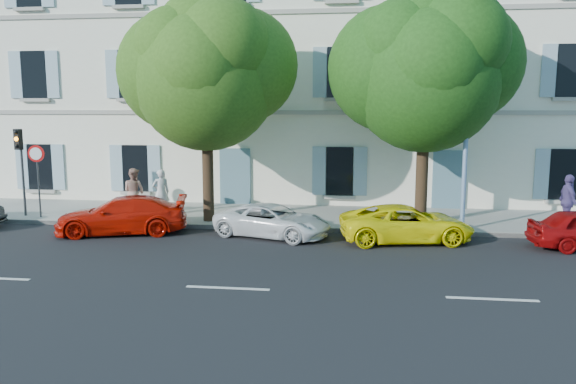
# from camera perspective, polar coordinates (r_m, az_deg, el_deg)

# --- Properties ---
(ground) EXTENTS (90.00, 90.00, 0.00)m
(ground) POSITION_cam_1_polar(r_m,az_deg,el_deg) (17.22, -3.04, -5.56)
(ground) COLOR black
(sidewalk) EXTENTS (36.00, 4.50, 0.15)m
(sidewalk) POSITION_cam_1_polar(r_m,az_deg,el_deg) (21.49, -0.90, -2.49)
(sidewalk) COLOR #A09E96
(sidewalk) RESTS_ON ground
(kerb) EXTENTS (36.00, 0.16, 0.16)m
(kerb) POSITION_cam_1_polar(r_m,az_deg,el_deg) (19.39, -1.82, -3.70)
(kerb) COLOR #9E998E
(kerb) RESTS_ON ground
(building) EXTENTS (28.00, 7.00, 12.00)m
(building) POSITION_cam_1_polar(r_m,az_deg,el_deg) (26.84, 0.87, 12.44)
(building) COLOR white
(building) RESTS_ON ground
(car_red_coupe) EXTENTS (4.61, 2.80, 1.25)m
(car_red_coupe) POSITION_cam_1_polar(r_m,az_deg,el_deg) (19.65, -16.52, -2.27)
(car_red_coupe) COLOR red
(car_red_coupe) RESTS_ON ground
(car_white_coupe) EXTENTS (4.17, 2.80, 1.06)m
(car_white_coupe) POSITION_cam_1_polar(r_m,az_deg,el_deg) (18.41, -1.57, -2.93)
(car_white_coupe) COLOR white
(car_white_coupe) RESTS_ON ground
(car_yellow_supercar) EXTENTS (4.44, 2.62, 1.16)m
(car_yellow_supercar) POSITION_cam_1_polar(r_m,az_deg,el_deg) (18.11, 11.94, -3.15)
(car_yellow_supercar) COLOR #FFED0A
(car_yellow_supercar) RESTS_ON ground
(tree_left) EXTENTS (5.05, 5.05, 7.82)m
(tree_left) POSITION_cam_1_polar(r_m,az_deg,el_deg) (20.15, -8.34, 11.29)
(tree_left) COLOR #3A2819
(tree_left) RESTS_ON sidewalk
(tree_right) EXTENTS (5.13, 5.13, 7.91)m
(tree_right) POSITION_cam_1_polar(r_m,az_deg,el_deg) (19.88, 13.78, 11.28)
(tree_right) COLOR #3A2819
(tree_right) RESTS_ON sidewalk
(traffic_light) EXTENTS (0.30, 0.37, 3.27)m
(traffic_light) POSITION_cam_1_polar(r_m,az_deg,el_deg) (23.11, -25.59, 3.56)
(traffic_light) COLOR #383A3D
(traffic_light) RESTS_ON sidewalk
(road_sign) EXTENTS (0.62, 0.11, 2.68)m
(road_sign) POSITION_cam_1_polar(r_m,az_deg,el_deg) (22.67, -24.13, 2.48)
(road_sign) COLOR #383A3D
(road_sign) RESTS_ON sidewalk
(street_lamp) EXTENTS (0.37, 1.67, 7.79)m
(street_lamp) POSITION_cam_1_polar(r_m,az_deg,el_deg) (19.16, 17.90, 9.25)
(street_lamp) COLOR #7293BF
(street_lamp) RESTS_ON sidewalk
(pedestrian_a) EXTENTS (0.76, 0.68, 1.75)m
(pedestrian_a) POSITION_cam_1_polar(r_m,az_deg,el_deg) (21.73, -12.78, -0.04)
(pedestrian_a) COLOR silver
(pedestrian_a) RESTS_ON sidewalk
(pedestrian_b) EXTENTS (1.05, 0.93, 1.78)m
(pedestrian_b) POSITION_cam_1_polar(r_m,az_deg,el_deg) (22.09, -15.37, 0.06)
(pedestrian_b) COLOR tan
(pedestrian_b) RESTS_ON sidewalk
(pedestrian_c) EXTENTS (0.54, 1.11, 1.83)m
(pedestrian_c) POSITION_cam_1_polar(r_m,az_deg,el_deg) (21.16, 26.56, -0.86)
(pedestrian_c) COLOR #5C4D8D
(pedestrian_c) RESTS_ON sidewalk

